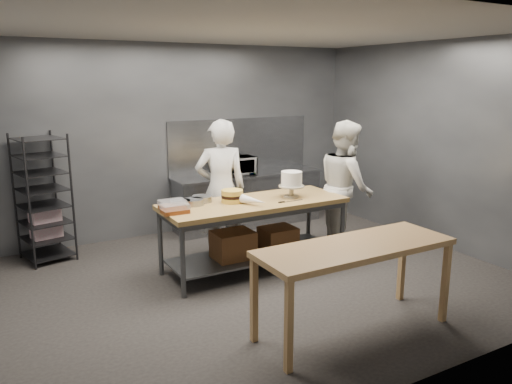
% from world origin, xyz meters
% --- Properties ---
extents(ground, '(6.00, 6.00, 0.00)m').
position_xyz_m(ground, '(0.00, 0.00, 0.00)').
color(ground, black).
rests_on(ground, ground).
extents(back_wall, '(6.00, 0.04, 3.00)m').
position_xyz_m(back_wall, '(0.00, 2.50, 1.50)').
color(back_wall, '#4C4F54').
rests_on(back_wall, ground).
extents(work_table, '(2.40, 0.90, 0.92)m').
position_xyz_m(work_table, '(0.09, 0.37, 0.57)').
color(work_table, olive).
rests_on(work_table, ground).
extents(near_counter, '(2.00, 0.70, 0.90)m').
position_xyz_m(near_counter, '(0.14, -1.56, 0.81)').
color(near_counter, '#9D7141').
rests_on(near_counter, ground).
extents(back_counter, '(2.60, 0.60, 0.90)m').
position_xyz_m(back_counter, '(1.00, 2.18, 0.45)').
color(back_counter, slate).
rests_on(back_counter, ground).
extents(splashback_panel, '(2.60, 0.02, 0.90)m').
position_xyz_m(splashback_panel, '(1.00, 2.48, 1.35)').
color(splashback_panel, slate).
rests_on(splashback_panel, back_counter).
extents(speed_rack, '(0.73, 0.77, 1.75)m').
position_xyz_m(speed_rack, '(-2.22, 2.10, 0.86)').
color(speed_rack, black).
rests_on(speed_rack, ground).
extents(chef_behind, '(0.80, 0.63, 1.93)m').
position_xyz_m(chef_behind, '(-0.05, 1.05, 0.96)').
color(chef_behind, silver).
rests_on(chef_behind, ground).
extents(chef_right, '(1.02, 1.13, 1.89)m').
position_xyz_m(chef_right, '(1.61, 0.39, 0.95)').
color(chef_right, white).
rests_on(chef_right, ground).
extents(microwave, '(0.54, 0.37, 0.30)m').
position_xyz_m(microwave, '(0.80, 2.18, 1.05)').
color(microwave, black).
rests_on(microwave, back_counter).
extents(frosted_cake_stand, '(0.34, 0.34, 0.35)m').
position_xyz_m(frosted_cake_stand, '(0.64, 0.33, 1.14)').
color(frosted_cake_stand, '#ADA38A').
rests_on(frosted_cake_stand, work_table).
extents(layer_cake, '(0.28, 0.28, 0.16)m').
position_xyz_m(layer_cake, '(-0.17, 0.46, 1.00)').
color(layer_cake, gold).
rests_on(layer_cake, work_table).
extents(cake_pans, '(0.59, 0.36, 0.07)m').
position_xyz_m(cake_pans, '(-0.66, 0.61, 0.96)').
color(cake_pans, gray).
rests_on(cake_pans, work_table).
extents(piping_bag, '(0.26, 0.40, 0.12)m').
position_xyz_m(piping_bag, '(-0.02, 0.19, 0.98)').
color(piping_bag, white).
rests_on(piping_bag, work_table).
extents(offset_spatula, '(0.36, 0.02, 0.02)m').
position_xyz_m(offset_spatula, '(0.45, 0.13, 0.93)').
color(offset_spatula, slate).
rests_on(offset_spatula, work_table).
extents(pastry_clamshells, '(0.35, 0.41, 0.11)m').
position_xyz_m(pastry_clamshells, '(-0.97, 0.41, 0.98)').
color(pastry_clamshells, '#A55321').
rests_on(pastry_clamshells, work_table).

